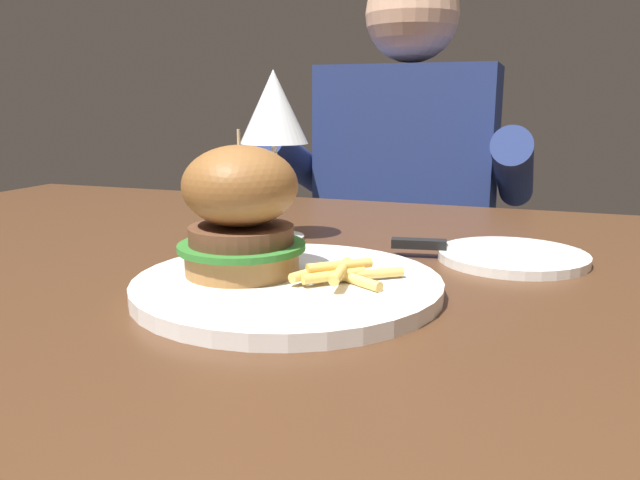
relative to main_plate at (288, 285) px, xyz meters
name	(u,v)px	position (x,y,z in m)	size (l,w,h in m)	color
dining_table	(288,337)	(-0.04, 0.09, -0.09)	(1.44, 0.90, 0.74)	#472B19
main_plate	(288,285)	(0.00, 0.00, 0.00)	(0.28, 0.28, 0.01)	white
burger_sandwich	(241,210)	(-0.05, 0.00, 0.07)	(0.12, 0.12, 0.13)	#9E6B38
fries_pile	(342,273)	(0.05, 0.00, 0.02)	(0.09, 0.08, 0.02)	#EABC5B
wine_glass	(274,112)	(-0.10, 0.21, 0.15)	(0.08, 0.08, 0.21)	silver
bread_plate	(512,256)	(0.18, 0.19, 0.00)	(0.16, 0.16, 0.01)	white
table_knife	(466,247)	(0.14, 0.18, 0.01)	(0.20, 0.05, 0.01)	silver
diner_person	(405,262)	(-0.06, 0.81, -0.18)	(0.51, 0.36, 1.18)	#282833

